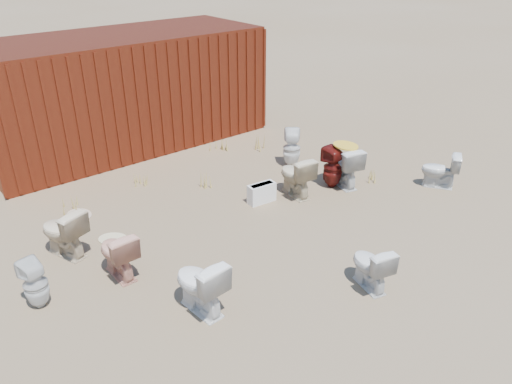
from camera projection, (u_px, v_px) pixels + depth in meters
ground at (280, 237)px, 7.86m from camera, size 100.00×100.00×0.00m
shipping_container at (124, 91)px, 10.90m from camera, size 6.00×2.40×2.40m
toilet_front_a at (200, 285)px, 6.15m from camera, size 0.49×0.80×0.78m
toilet_front_pink at (118, 253)px, 6.81m from camera, size 0.40×0.71×0.72m
toilet_front_c at (371, 266)px, 6.60m from camera, size 0.52×0.72×0.66m
toilet_front_maroon at (333, 167)px, 9.25m from camera, size 0.36×0.37×0.79m
toilet_front_e at (440, 170)px, 9.27m from camera, size 0.68×0.76×0.67m
toilet_back_a at (35, 284)px, 6.24m from camera, size 0.36×0.36×0.67m
toilet_back_beige_left at (63, 232)px, 7.24m from camera, size 0.65×0.86×0.77m
toilet_back_beige_right at (296, 176)px, 8.95m from camera, size 0.54×0.81×0.77m
toilet_back_yellowlid at (344, 166)px, 9.30m from camera, size 0.64×0.87×0.79m
toilet_back_e at (292, 148)px, 10.09m from camera, size 0.50×0.50×0.78m
yellow_lid at (346, 145)px, 9.12m from camera, size 0.40×0.50×0.02m
loose_tank at (262, 193)px, 8.80m from camera, size 0.52×0.25×0.35m
loose_lid_near at (79, 215)px, 8.43m from camera, size 0.43×0.53×0.02m
loose_lid_far at (113, 239)px, 7.76m from camera, size 0.57×0.59×0.02m
weed_clump_a at (69, 203)px, 8.56m from camera, size 0.36×0.36×0.27m
weed_clump_b at (202, 180)px, 9.32m from camera, size 0.32×0.32×0.32m
weed_clump_c at (263, 142)px, 10.98m from camera, size 0.36×0.36×0.34m
weed_clump_d at (141, 178)px, 9.47m from camera, size 0.30×0.30×0.23m
weed_clump_e at (219, 145)px, 10.93m from camera, size 0.34×0.34×0.26m
weed_clump_f at (373, 175)px, 9.56m from camera, size 0.28×0.28×0.25m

